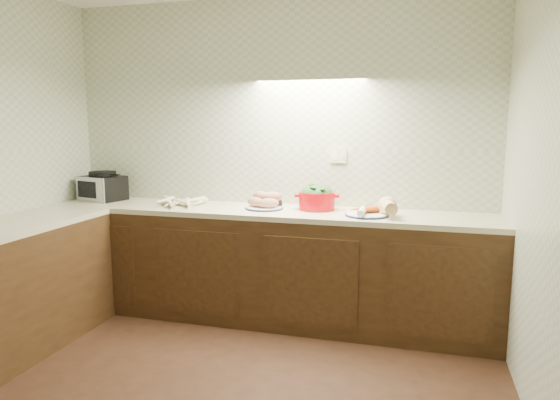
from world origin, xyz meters
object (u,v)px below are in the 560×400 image
(parsnip_pile, at_px, (184,202))
(veg_plate, at_px, (377,209))
(sweet_potato_plate, at_px, (265,202))
(dutch_oven, at_px, (317,198))
(onion_bowl, at_px, (273,202))
(toaster_oven, at_px, (103,187))

(parsnip_pile, distance_m, veg_plate, 1.58)
(parsnip_pile, xyz_separation_m, sweet_potato_plate, (0.69, 0.04, 0.02))
(dutch_oven, distance_m, veg_plate, 0.50)
(onion_bowl, bearing_deg, dutch_oven, -6.02)
(sweet_potato_plate, xyz_separation_m, dutch_oven, (0.41, 0.07, 0.04))
(toaster_oven, height_order, veg_plate, toaster_oven)
(toaster_oven, xyz_separation_m, veg_plate, (2.42, -0.13, -0.07))
(onion_bowl, relative_size, veg_plate, 0.38)
(toaster_oven, height_order, dutch_oven, toaster_oven)
(onion_bowl, height_order, veg_plate, veg_plate)
(onion_bowl, bearing_deg, veg_plate, -12.19)
(sweet_potato_plate, distance_m, dutch_oven, 0.42)
(parsnip_pile, bearing_deg, onion_bowl, 11.75)
(dutch_oven, bearing_deg, parsnip_pile, 174.87)
(sweet_potato_plate, xyz_separation_m, onion_bowl, (0.04, 0.11, -0.01))
(dutch_oven, bearing_deg, toaster_oven, 169.63)
(parsnip_pile, height_order, onion_bowl, onion_bowl)
(onion_bowl, xyz_separation_m, dutch_oven, (0.37, -0.04, 0.05))
(sweet_potato_plate, bearing_deg, veg_plate, -4.78)
(parsnip_pile, height_order, dutch_oven, dutch_oven)
(toaster_oven, xyz_separation_m, dutch_oven, (1.94, 0.02, -0.02))
(veg_plate, bearing_deg, toaster_oven, 177.02)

